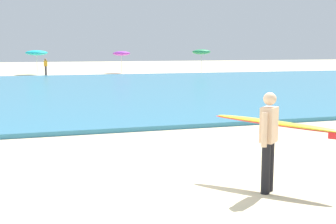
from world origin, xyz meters
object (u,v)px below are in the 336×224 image
at_px(beach_umbrella_2, 121,53).
at_px(beach_umbrella_3, 201,52).
at_px(beach_umbrella_1, 36,53).
at_px(surfer_with_board, 273,132).
at_px(beachgoer_near_row_left, 46,66).

xyz_separation_m(beach_umbrella_2, beach_umbrella_3, (7.82, -2.25, 0.16)).
bearing_deg(beach_umbrella_1, beach_umbrella_2, -0.56).
relative_size(surfer_with_board, beachgoer_near_row_left, 1.28).
relative_size(beach_umbrella_1, beach_umbrella_2, 1.03).
xyz_separation_m(surfer_with_board, beach_umbrella_2, (5.15, 38.01, 0.97)).
distance_m(beach_umbrella_1, beachgoer_near_row_left, 2.05).
relative_size(beach_umbrella_1, beachgoer_near_row_left, 1.48).
bearing_deg(beachgoer_near_row_left, beach_umbrella_2, 10.34).
bearing_deg(beach_umbrella_1, beach_umbrella_3, -8.24).
bearing_deg(beach_umbrella_3, surfer_with_board, -109.93).
relative_size(beach_umbrella_3, beachgoer_near_row_left, 1.54).
relative_size(beach_umbrella_1, beach_umbrella_3, 0.96).
distance_m(surfer_with_board, beachgoer_near_row_left, 36.72).
height_order(beach_umbrella_3, beachgoer_near_row_left, beach_umbrella_3).
relative_size(surfer_with_board, beach_umbrella_2, 0.89).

